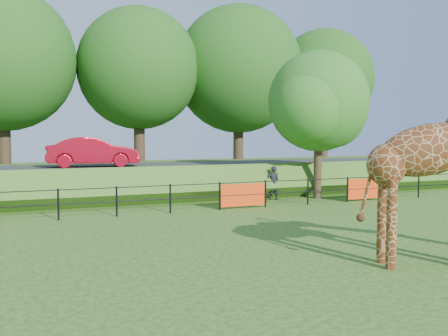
# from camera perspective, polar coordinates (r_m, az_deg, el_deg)

# --- Properties ---
(ground) EXTENTS (90.00, 90.00, 0.00)m
(ground) POSITION_cam_1_polar(r_m,az_deg,el_deg) (11.61, 5.11, -11.01)
(ground) COLOR #205114
(ground) RESTS_ON ground
(perimeter_fence) EXTENTS (28.07, 0.10, 1.10)m
(perimeter_fence) POSITION_cam_1_polar(r_m,az_deg,el_deg) (18.84, -6.16, -3.50)
(perimeter_fence) COLOR black
(perimeter_fence) RESTS_ON ground
(embankment) EXTENTS (40.00, 9.00, 1.30)m
(embankment) POSITION_cam_1_polar(r_m,az_deg,el_deg) (26.08, -10.75, -1.25)
(embankment) COLOR #205114
(embankment) RESTS_ON ground
(road) EXTENTS (40.00, 5.00, 0.12)m
(road) POSITION_cam_1_polar(r_m,az_deg,el_deg) (24.56, -10.07, 0.10)
(road) COLOR #2C2C2F
(road) RESTS_ON embankment
(car_red) EXTENTS (4.36, 1.84, 1.40)m
(car_red) POSITION_cam_1_polar(r_m,az_deg,el_deg) (24.29, -14.75, 1.78)
(car_red) COLOR red
(car_red) RESTS_ON road
(visitor) EXTENTS (0.62, 0.47, 1.53)m
(visitor) POSITION_cam_1_polar(r_m,az_deg,el_deg) (22.66, 5.64, -1.69)
(visitor) COLOR black
(visitor) RESTS_ON ground
(tree_east) EXTENTS (5.40, 4.71, 6.76)m
(tree_east) POSITION_cam_1_polar(r_m,az_deg,el_deg) (23.41, 10.90, 7.06)
(tree_east) COLOR #312416
(tree_east) RESTS_ON ground
(bg_tree_line) EXTENTS (37.30, 8.80, 11.82)m
(bg_tree_line) POSITION_cam_1_polar(r_m,az_deg,el_deg) (32.99, -9.93, 11.24)
(bg_tree_line) COLOR #312416
(bg_tree_line) RESTS_ON ground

